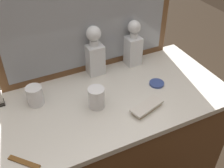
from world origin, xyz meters
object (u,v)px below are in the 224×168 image
object	(u,v)px
crystal_decanter_rear	(95,55)
silver_brush_rear	(147,107)
crystal_tumbler_center	(35,96)
crystal_tumbler_far_right	(96,98)
porcelain_dish	(157,83)
tortoiseshell_comb	(24,162)
crystal_decanter_far_left	(133,47)

from	to	relation	value
crystal_decanter_rear	silver_brush_rear	xyz separation A→B (m)	(0.09, -0.38, -0.10)
crystal_tumbler_center	crystal_tumbler_far_right	bearing A→B (deg)	-29.40
crystal_tumbler_center	crystal_tumbler_far_right	size ratio (longest dim) A/B	0.94
crystal_tumbler_far_right	porcelain_dish	distance (m)	0.34
porcelain_dish	tortoiseshell_comb	bearing A→B (deg)	-165.31
porcelain_dish	crystal_decanter_rear	bearing A→B (deg)	134.99
crystal_decanter_rear	silver_brush_rear	distance (m)	0.40
crystal_tumbler_center	tortoiseshell_comb	size ratio (longest dim) A/B	0.84
crystal_decanter_far_left	crystal_decanter_rear	size ratio (longest dim) A/B	0.96
crystal_tumbler_far_right	silver_brush_rear	size ratio (longest dim) A/B	0.58
crystal_decanter_far_left	crystal_decanter_rear	distance (m)	0.23
crystal_decanter_rear	tortoiseshell_comb	world-z (taller)	crystal_decanter_rear
crystal_decanter_far_left	crystal_tumbler_center	world-z (taller)	crystal_decanter_far_left
crystal_tumbler_center	silver_brush_rear	bearing A→B (deg)	-30.40
tortoiseshell_comb	porcelain_dish	bearing A→B (deg)	14.69
crystal_decanter_far_left	porcelain_dish	world-z (taller)	crystal_decanter_far_left
crystal_decanter_rear	silver_brush_rear	size ratio (longest dim) A/B	1.56
silver_brush_rear	tortoiseshell_comb	size ratio (longest dim) A/B	1.55
crystal_decanter_far_left	crystal_decanter_rear	bearing A→B (deg)	177.22
crystal_decanter_rear	crystal_tumbler_far_right	distance (m)	0.28
crystal_decanter_far_left	tortoiseshell_comb	bearing A→B (deg)	-149.19
crystal_tumbler_center	porcelain_dish	size ratio (longest dim) A/B	1.26
crystal_decanter_far_left	tortoiseshell_comb	size ratio (longest dim) A/B	2.32
silver_brush_rear	tortoiseshell_comb	world-z (taller)	silver_brush_rear
crystal_tumbler_far_right	crystal_tumbler_center	bearing A→B (deg)	150.60
crystal_decanter_rear	crystal_tumbler_center	bearing A→B (deg)	-161.80
crystal_decanter_rear	porcelain_dish	xyz separation A→B (m)	(0.24, -0.24, -0.10)
crystal_tumbler_center	tortoiseshell_comb	xyz separation A→B (m)	(-0.12, -0.31, -0.04)
crystal_tumbler_center	silver_brush_rear	xyz separation A→B (m)	(0.44, -0.26, -0.03)
silver_brush_rear	tortoiseshell_comb	bearing A→B (deg)	-174.90
crystal_decanter_far_left	silver_brush_rear	xyz separation A→B (m)	(-0.13, -0.36, -0.09)
tortoiseshell_comb	crystal_decanter_rear	bearing A→B (deg)	42.09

